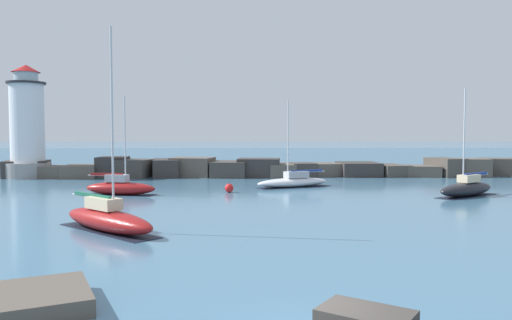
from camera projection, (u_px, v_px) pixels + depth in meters
open_sea_beyond at (245, 155)px, 121.49m from camera, size 400.00×116.00×0.01m
breakwater_jetty at (262, 169)px, 61.56m from camera, size 64.51×6.70×2.47m
lighthouse at (27, 129)px, 59.96m from camera, size 5.27×5.27×13.53m
sailboat_moored_0 at (107, 218)px, 27.35m from camera, size 6.94×6.81×11.03m
sailboat_moored_1 at (293, 181)px, 49.63m from camera, size 8.02×5.12×8.54m
sailboat_moored_2 at (120, 187)px, 43.34m from camera, size 6.53×2.97×8.54m
sailboat_moored_3 at (467, 188)px, 42.36m from camera, size 6.88×5.51×9.10m
mooring_buoy_orange_near at (229, 188)px, 45.07m from camera, size 0.80×0.80×1.00m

